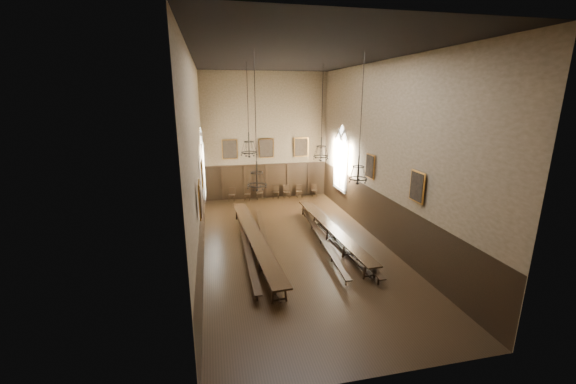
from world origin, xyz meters
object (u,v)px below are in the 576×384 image
object	(u,v)px
bench_right_outer	(341,236)
chair_3	(260,195)
bench_right_inner	(321,239)
chair_7	(314,193)
chair_1	(232,197)
chandelier_back_right	(321,151)
chandelier_front_left	(257,176)
bench_left_outer	(246,243)
chair_6	(299,193)
table_right	(331,233)
chair_2	(247,196)
chandelier_front_right	(358,170)
chair_5	(287,194)
chair_4	(276,194)
chandelier_back_left	(249,147)
table_left	(255,242)
bench_left_inner	(265,243)

from	to	relation	value
bench_right_outer	chair_3	bearing A→B (deg)	109.54
bench_right_inner	chair_7	bearing A→B (deg)	75.69
chair_1	chandelier_back_right	distance (m)	8.57
chair_7	chandelier_front_left	world-z (taller)	chandelier_front_left
bench_left_outer	chair_6	distance (m)	9.76
table_right	chair_6	world-z (taller)	chair_6
chair_2	chair_1	bearing A→B (deg)	-169.00
chair_6	chandelier_front_right	xyz separation A→B (m)	(-0.25, -11.09, 4.04)
bench_right_outer	chair_3	xyz separation A→B (m)	(-3.07, 8.64, 0.03)
chair_5	bench_left_outer	bearing A→B (deg)	-117.28
table_right	chair_2	world-z (taller)	chair_2
chair_3	bench_right_outer	bearing A→B (deg)	-69.43
chair_1	chair_6	bearing A→B (deg)	14.24
chair_6	chair_4	bearing A→B (deg)	-175.99
bench_right_outer	chair_1	bearing A→B (deg)	120.54
chair_6	chandelier_back_left	bearing A→B (deg)	-119.81
table_right	bench_right_inner	distance (m)	0.78
chair_5	chair_2	bearing A→B (deg)	177.66
chair_5	chair_6	distance (m)	0.97
table_left	chair_3	xyz separation A→B (m)	(1.45, 8.77, -0.10)
bench_right_inner	chair_2	bearing A→B (deg)	108.34
chair_4	chandelier_front_left	xyz separation A→B (m)	(-2.76, -10.98, 3.94)
table_right	chair_7	size ratio (longest dim) A/B	10.56
bench_left_inner	chandelier_back_left	xyz separation A→B (m)	(-0.40, 2.48, 4.49)
chair_1	chair_4	size ratio (longest dim) A/B	0.97
bench_left_inner	chair_4	xyz separation A→B (m)	(2.14, 8.64, 0.04)
bench_right_outer	chandelier_front_right	size ratio (longest dim) A/B	1.87
bench_right_inner	bench_right_outer	size ratio (longest dim) A/B	0.94
table_right	chair_1	size ratio (longest dim) A/B	9.73
bench_right_outer	chair_7	distance (m)	8.67
table_right	chair_1	bearing A→B (deg)	119.29
chair_1	chandelier_back_left	xyz separation A→B (m)	(0.69, -6.16, 4.46)
bench_right_outer	chandelier_back_left	size ratio (longest dim) A/B	2.06
table_left	chandelier_back_right	size ratio (longest dim) A/B	2.06
chair_2	chair_3	bearing A→B (deg)	19.19
chair_1	table_left	bearing A→B (deg)	-71.56
bench_left_inner	chair_2	xyz separation A→B (m)	(0.03, 8.57, 0.02)
chair_7	chair_2	bearing A→B (deg)	-169.87
bench_right_inner	chair_2	world-z (taller)	chair_2
bench_right_outer	chandelier_front_left	size ratio (longest dim) A/B	1.83
table_right	bench_left_outer	xyz separation A→B (m)	(-4.51, -0.21, -0.08)
table_left	chair_3	bearing A→B (deg)	80.61
table_left	chair_2	xyz separation A→B (m)	(0.55, 8.69, -0.12)
chair_4	chandelier_front_right	bearing A→B (deg)	-64.68
chair_5	chandelier_back_right	xyz separation A→B (m)	(0.76, -5.78, 4.07)
chair_4	chair_5	world-z (taller)	chair_4
table_right	chandelier_front_right	xyz separation A→B (m)	(0.10, -2.83, 3.95)
chandelier_back_right	chandelier_front_left	xyz separation A→B (m)	(-4.31, -5.14, -0.12)
chair_1	chair_6	xyz separation A→B (m)	(5.00, -0.04, -0.01)
chair_1	chair_3	distance (m)	2.03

